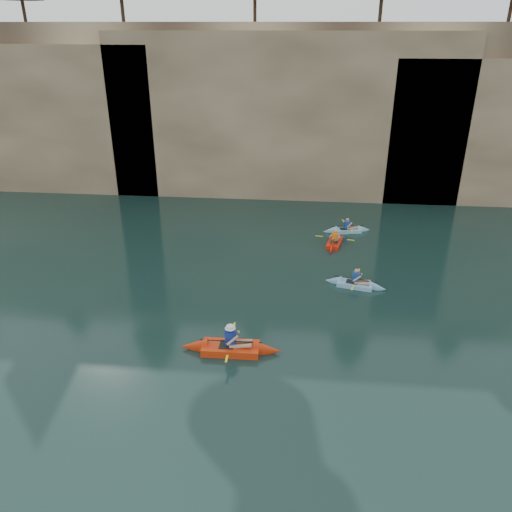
{
  "coord_description": "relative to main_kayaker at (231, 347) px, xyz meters",
  "views": [
    {
      "loc": [
        3.45,
        -12.38,
        11.4
      ],
      "look_at": [
        1.69,
        5.51,
        3.0
      ],
      "focal_mm": 35.0,
      "sensor_mm": 36.0,
      "label": 1
    }
  ],
  "objects": [
    {
      "name": "cliff_slab_center",
      "position": [
        1.05,
        19.41,
        5.51
      ],
      "size": [
        24.0,
        2.4,
        11.4
      ],
      "primitive_type": "cube",
      "color": "tan",
      "rests_on": "ground"
    },
    {
      "name": "kayaker_red_far",
      "position": [
        4.4,
        10.71,
        -0.05
      ],
      "size": [
        2.19,
        3.12,
        1.12
      ],
      "rotation": [
        0.0,
        0.0,
        1.35
      ],
      "color": "red",
      "rests_on": "ground"
    },
    {
      "name": "kayaker_ltblue_near",
      "position": [
        5.16,
        5.76,
        -0.05
      ],
      "size": [
        3.0,
        2.23,
        1.15
      ],
      "rotation": [
        0.0,
        0.0,
        -0.24
      ],
      "color": "#7EAED2",
      "rests_on": "ground"
    },
    {
      "name": "sea_cave_center",
      "position": [
        -4.95,
        18.76,
        1.41
      ],
      "size": [
        3.5,
        1.0,
        3.2
      ],
      "primitive_type": "cube",
      "color": "black",
      "rests_on": "ground"
    },
    {
      "name": "ground",
      "position": [
        -0.95,
        -3.19,
        -0.19
      ],
      "size": [
        160.0,
        160.0,
        0.0
      ],
      "primitive_type": "plane",
      "color": "black",
      "rests_on": "ground"
    },
    {
      "name": "sea_cave_west",
      "position": [
        -18.95,
        18.76,
        1.81
      ],
      "size": [
        4.5,
        1.0,
        4.0
      ],
      "primitive_type": "cube",
      "color": "black",
      "rests_on": "ground"
    },
    {
      "name": "main_kayaker",
      "position": [
        0.0,
        0.0,
        0.0
      ],
      "size": [
        3.87,
        2.59,
        1.44
      ],
      "rotation": [
        0.0,
        0.0,
        0.01
      ],
      "color": "red",
      "rests_on": "ground"
    },
    {
      "name": "sea_cave_east",
      "position": [
        9.05,
        18.76,
        2.06
      ],
      "size": [
        5.0,
        1.0,
        4.5
      ],
      "primitive_type": "cube",
      "color": "black",
      "rests_on": "ground"
    },
    {
      "name": "cliff",
      "position": [
        -0.95,
        26.81,
        5.81
      ],
      "size": [
        70.0,
        16.0,
        12.0
      ],
      "primitive_type": "cube",
      "color": "tan",
      "rests_on": "ground"
    },
    {
      "name": "kayaker_ltblue_mid",
      "position": [
        5.22,
        12.66,
        -0.05
      ],
      "size": [
        2.97,
        2.16,
        1.1
      ],
      "rotation": [
        0.0,
        0.0,
        0.2
      ],
      "color": "#81C1D8",
      "rests_on": "ground"
    }
  ]
}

